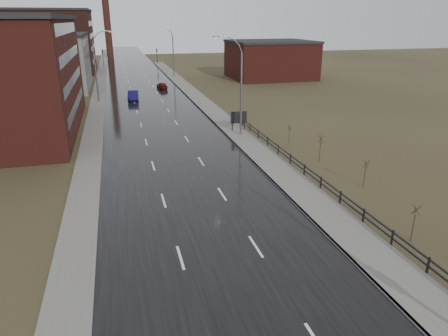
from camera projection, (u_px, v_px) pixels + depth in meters
road at (148, 102)px, 67.02m from camera, size 14.00×300.00×0.06m
sidewalk_right at (241, 137)px, 46.47m from camera, size 3.20×180.00×0.18m
curb_right at (229, 138)px, 46.10m from camera, size 0.16×180.00×0.18m
sidewalk_left at (97, 104)px, 65.02m from camera, size 2.40×260.00×0.12m
warehouse_mid at (44, 62)px, 77.11m from camera, size 16.32×20.40×10.50m
warehouse_far at (39, 41)px, 102.17m from camera, size 26.52×24.48×15.50m
building_right at (270, 59)px, 92.82m from camera, size 18.36×16.32×8.50m
smokestack at (106, 12)px, 141.61m from camera, size 2.70×2.70×30.70m
streetlight_right_mid at (239, 86)px, 45.34m from camera, size 3.36×0.28×11.35m
streetlight_left at (97, 66)px, 64.93m from camera, size 3.36×0.28×11.35m
streetlight_right_far at (172, 52)px, 94.21m from camera, size 3.36×0.28×11.35m
guardrail at (325, 184)px, 31.56m from camera, size 0.10×53.05×1.10m
shrub_c at (414, 222)px, 24.44m from camera, size 0.59×0.62×2.49m
shrub_d at (365, 173)px, 32.53m from camera, size 0.55×0.58×2.31m
shrub_e at (320, 148)px, 38.20m from camera, size 0.64×0.67×2.71m
shrub_f at (289, 133)px, 44.52m from camera, size 0.48×0.50×1.99m
billboard at (239, 118)px, 48.62m from camera, size 2.05×0.17×2.51m
traffic_light_left at (102, 50)px, 117.78m from camera, size 0.58×2.73×5.30m
traffic_light_right at (157, 49)px, 121.67m from camera, size 0.58×2.73×5.30m
car_near at (133, 96)px, 67.59m from camera, size 2.09×5.02×1.62m
car_far at (162, 86)px, 79.08m from camera, size 1.97×3.97×1.30m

